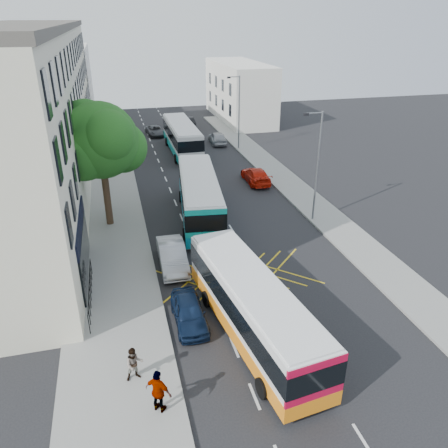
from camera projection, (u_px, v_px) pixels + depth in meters
ground at (298, 336)px, 21.06m from camera, size 120.00×120.00×0.00m
pavement_left at (110, 224)px, 32.21m from camera, size 5.00×70.00×0.15m
pavement_right at (310, 203)px, 35.82m from camera, size 3.00×70.00×0.15m
terrace_main at (31, 111)px, 36.38m from camera, size 8.30×45.00×13.50m
terrace_far at (62, 84)px, 63.78m from camera, size 8.00×20.00×10.00m
building_right at (239, 91)px, 63.74m from camera, size 6.00×18.00×8.00m
street_tree at (100, 141)px, 29.49m from camera, size 6.30×5.70×8.80m
lamp_near at (317, 162)px, 30.95m from camera, size 1.45×0.15×8.00m
lamp_far at (238, 109)px, 48.42m from camera, size 1.45×0.15×8.00m
railings at (90, 292)px, 23.19m from camera, size 0.08×5.60×1.14m
bus_near at (253, 307)px, 20.47m from camera, size 3.90×11.12×3.06m
bus_mid at (199, 196)px, 32.80m from camera, size 4.11×11.84×3.26m
bus_far at (182, 137)px, 48.70m from camera, size 2.96×11.70×3.29m
motorbike at (301, 384)px, 17.21m from camera, size 0.76×2.00×1.81m
parked_car_blue at (189, 312)px, 21.70m from camera, size 1.55×3.83×1.30m
parked_car_silver at (172, 256)px, 26.60m from camera, size 1.65×4.54×1.49m
red_hatchback at (256, 175)px, 40.19m from camera, size 2.01×4.74×1.36m
distant_car_grey at (155, 131)px, 56.17m from camera, size 2.37×4.40×1.17m
distant_car_silver at (217, 138)px, 52.38m from camera, size 1.92×4.36×1.46m
distant_car_dark at (187, 122)px, 60.02m from camera, size 1.75×4.51×1.47m
pedestrian_near at (134, 364)px, 18.07m from camera, size 0.83×0.69×1.57m
pedestrian_far at (159, 391)px, 16.51m from camera, size 1.17×1.09×1.93m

